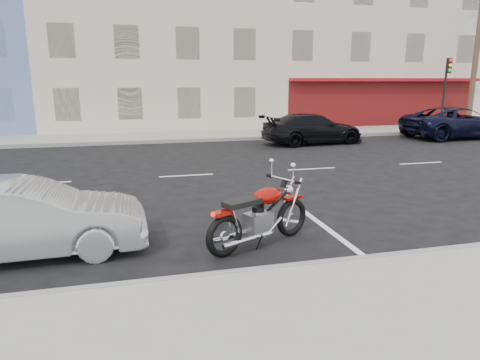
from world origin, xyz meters
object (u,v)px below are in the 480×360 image
at_px(motorcycle, 293,209).
at_px(car_far, 313,129).
at_px(traffic_light, 446,84).
at_px(suv_far, 458,123).
at_px(sedan_silver, 25,219).
at_px(utility_pole, 477,44).
at_px(fire_hydrant, 417,121).

bearing_deg(motorcycle, car_far, 39.84).
bearing_deg(traffic_light, suv_far, -117.64).
distance_m(traffic_light, car_far, 9.90).
bearing_deg(traffic_light, sedan_silver, -143.85).
bearing_deg(utility_pole, motorcycle, -139.12).
relative_size(fire_hydrant, motorcycle, 0.35).
height_order(traffic_light, car_far, traffic_light).
bearing_deg(traffic_light, motorcycle, -135.93).
distance_m(fire_hydrant, sedan_silver, 22.06).
bearing_deg(suv_far, sedan_silver, 120.45).
distance_m(traffic_light, motorcycle, 19.96).
bearing_deg(sedan_silver, traffic_light, -55.44).
xyz_separation_m(utility_pole, sedan_silver, (-20.69, -13.92, -4.13)).
xyz_separation_m(traffic_light, fire_hydrant, (-1.50, 0.17, -2.03)).
distance_m(motorcycle, car_far, 11.85).
xyz_separation_m(utility_pole, suv_far, (-3.58, -3.29, -3.99)).
bearing_deg(traffic_light, car_far, -161.42).
relative_size(motorcycle, sedan_silver, 0.55).
bearing_deg(suv_far, fire_hydrant, -2.90).
relative_size(utility_pole, fire_hydrant, 12.50).
relative_size(traffic_light, suv_far, 0.71).
xyz_separation_m(motorcycle, sedan_silver, (-4.42, 0.16, 0.11)).
xyz_separation_m(utility_pole, traffic_light, (-2.00, -0.27, -2.18)).
relative_size(motorcycle, car_far, 0.45).
xyz_separation_m(sedan_silver, car_far, (9.48, 10.56, 0.05)).
bearing_deg(sedan_silver, fire_hydrant, -52.79).
bearing_deg(utility_pole, suv_far, -137.45).
bearing_deg(car_far, fire_hydrant, -73.39).
bearing_deg(utility_pole, sedan_silver, -146.06).
bearing_deg(car_far, suv_far, -95.76).
bearing_deg(fire_hydrant, motorcycle, -132.40).
height_order(motorcycle, sedan_silver, sedan_silver).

